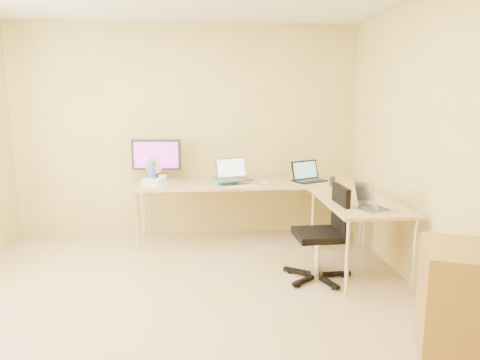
{
  "coord_description": "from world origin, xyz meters",
  "views": [
    {
      "loc": [
        0.18,
        -3.25,
        1.72
      ],
      "look_at": [
        0.55,
        1.1,
        0.9
      ],
      "focal_mm": 33.02,
      "sensor_mm": 36.0,
      "label": 1
    }
  ],
  "objects": [
    {
      "name": "floor",
      "position": [
        0.0,
        0.0,
        0.0
      ],
      "size": [
        4.5,
        4.5,
        0.0
      ],
      "primitive_type": "plane",
      "color": "tan",
      "rests_on": "ground"
    },
    {
      "name": "wall_back",
      "position": [
        0.0,
        2.25,
        1.3
      ],
      "size": [
        4.5,
        0.0,
        4.5
      ],
      "primitive_type": "plane",
      "rotation": [
        1.57,
        0.0,
        0.0
      ],
      "color": "#DDC371",
      "rests_on": "ground"
    },
    {
      "name": "wall_front",
      "position": [
        0.0,
        -2.25,
        1.3
      ],
      "size": [
        4.5,
        0.0,
        4.5
      ],
      "primitive_type": "plane",
      "rotation": [
        -1.57,
        0.0,
        0.0
      ],
      "color": "#DDC371",
      "rests_on": "ground"
    },
    {
      "name": "wall_right",
      "position": [
        2.1,
        0.0,
        1.3
      ],
      "size": [
        0.0,
        4.5,
        4.5
      ],
      "primitive_type": "plane",
      "rotation": [
        1.57,
        0.0,
        -1.57
      ],
      "color": "#DDC371",
      "rests_on": "ground"
    },
    {
      "name": "desk_main",
      "position": [
        0.72,
        1.85,
        0.36
      ],
      "size": [
        2.65,
        0.7,
        0.73
      ],
      "primitive_type": "cube",
      "color": "tan",
      "rests_on": "ground"
    },
    {
      "name": "desk_return",
      "position": [
        1.7,
        0.85,
        0.36
      ],
      "size": [
        0.7,
        1.3,
        0.73
      ],
      "primitive_type": "cube",
      "color": "tan",
      "rests_on": "ground"
    },
    {
      "name": "monitor",
      "position": [
        -0.37,
        2.05,
        0.98
      ],
      "size": [
        0.6,
        0.24,
        0.5
      ],
      "primitive_type": "cube",
      "rotation": [
        0.0,
        0.0,
        -0.09
      ],
      "color": "black",
      "rests_on": "desk_main"
    },
    {
      "name": "book_stack",
      "position": [
        0.43,
        1.85,
        0.76
      ],
      "size": [
        0.28,
        0.36,
        0.05
      ],
      "primitive_type": "cube",
      "rotation": [
        0.0,
        0.0,
        0.15
      ],
      "color": "#278F74",
      "rests_on": "desk_main"
    },
    {
      "name": "laptop_center",
      "position": [
        0.54,
        1.72,
        0.91
      ],
      "size": [
        0.46,
        0.4,
        0.25
      ],
      "primitive_type": "cube",
      "rotation": [
        0.0,
        0.0,
        0.33
      ],
      "color": "#9698A9",
      "rests_on": "desk_main"
    },
    {
      "name": "laptop_black",
      "position": [
        1.45,
        1.84,
        0.85
      ],
      "size": [
        0.47,
        0.43,
        0.24
      ],
      "primitive_type": "cube",
      "rotation": [
        0.0,
        0.0,
        0.47
      ],
      "color": "black",
      "rests_on": "desk_main"
    },
    {
      "name": "keyboard",
      "position": [
        0.61,
        1.55,
        0.74
      ],
      "size": [
        0.39,
        0.2,
        0.02
      ],
      "primitive_type": "cube",
      "rotation": [
        0.0,
        0.0,
        0.26
      ],
      "color": "white",
      "rests_on": "desk_main"
    },
    {
      "name": "mouse",
      "position": [
        0.88,
        1.7,
        0.75
      ],
      "size": [
        0.12,
        0.09,
        0.04
      ],
      "primitive_type": "ellipsoid",
      "rotation": [
        0.0,
        0.0,
        -0.22
      ],
      "color": "silver",
      "rests_on": "desk_main"
    },
    {
      "name": "mug",
      "position": [
        -0.29,
        1.86,
        0.78
      ],
      "size": [
        0.12,
        0.12,
        0.1
      ],
      "primitive_type": "imported",
      "rotation": [
        0.0,
        0.0,
        -0.1
      ],
      "color": "white",
      "rests_on": "desk_main"
    },
    {
      "name": "cd_stack",
      "position": [
        0.42,
        1.55,
        0.75
      ],
      "size": [
        0.15,
        0.15,
        0.03
      ],
      "primitive_type": "cylinder",
      "rotation": [
        0.0,
        0.0,
        0.13
      ],
      "color": "white",
      "rests_on": "desk_main"
    },
    {
      "name": "water_bottle",
      "position": [
        -0.4,
        1.81,
        0.86
      ],
      "size": [
        0.08,
        0.08,
        0.27
      ],
      "primitive_type": "cylinder",
      "rotation": [
        0.0,
        0.0,
        0.09
      ],
      "color": "#4068AD",
      "rests_on": "desk_main"
    },
    {
      "name": "papers",
      "position": [
        -0.33,
        1.87,
        0.73
      ],
      "size": [
        0.28,
        0.36,
        0.01
      ],
      "primitive_type": "cube",
      "rotation": [
        0.0,
        0.0,
        -0.19
      ],
      "color": "white",
      "rests_on": "desk_main"
    },
    {
      "name": "white_box",
      "position": [
        -0.4,
        1.77,
        0.77
      ],
      "size": [
        0.23,
        0.2,
        0.07
      ],
      "primitive_type": "cube",
      "rotation": [
        0.0,
        0.0,
        -0.29
      ],
      "color": "white",
      "rests_on": "desk_main"
    },
    {
      "name": "desk_fan",
      "position": [
        -0.4,
        2.05,
        0.87
      ],
      "size": [
        0.29,
        0.29,
        0.28
      ],
      "primitive_type": "cylinder",
      "rotation": [
        0.0,
        0.0,
        0.42
      ],
      "color": "silver",
      "rests_on": "desk_main"
    },
    {
      "name": "black_cup",
      "position": [
        1.64,
        1.55,
        0.78
      ],
      "size": [
        0.08,
        0.08,
        0.1
      ],
      "primitive_type": "cylinder",
      "rotation": [
        0.0,
        0.0,
        0.38
      ],
      "color": "#262324",
      "rests_on": "desk_main"
    },
    {
      "name": "laptop_return",
      "position": [
        1.7,
        0.46,
        0.84
      ],
      "size": [
        0.39,
        0.34,
        0.22
      ],
      "primitive_type": "cube",
      "rotation": [
        0.0,
        0.0,
        1.87
      ],
      "color": "silver",
      "rests_on": "desk_return"
    },
    {
      "name": "office_chair",
      "position": [
        1.26,
        0.68,
        0.5
      ],
      "size": [
        0.57,
        0.57,
        0.92
      ],
      "primitive_type": "cube",
      "rotation": [
        0.0,
        0.0,
        0.04
      ],
      "color": "black",
      "rests_on": "ground"
    },
    {
      "name": "cabinet",
      "position": [
        1.85,
        -0.68,
        0.36
      ],
      "size": [
        0.66,
        0.72,
        0.81
      ],
      "primitive_type": "cube",
      "rotation": [
        0.0,
        0.0,
        -0.38
      ],
      "color": "olive",
      "rests_on": "ground"
    }
  ]
}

